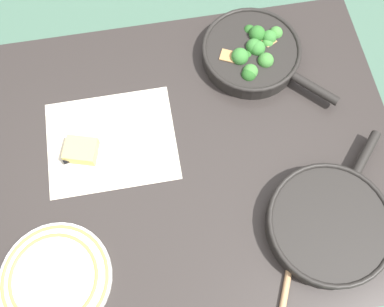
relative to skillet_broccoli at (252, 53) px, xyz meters
The scene contains 9 objects.
ground_plane 0.83m from the skillet_broccoli, 129.26° to the right, with size 14.00×14.00×0.00m, color #476B56.
dining_table_red 0.35m from the skillet_broccoli, 129.26° to the right, with size 1.06×0.85×0.72m.
skillet_broccoli is the anchor object (origin of this frame).
skillet_eggs 0.49m from the skillet_broccoli, 81.61° to the right, with size 0.33×0.35×0.05m.
wooden_spoon 0.59m from the skillet_broccoli, 94.72° to the right, with size 0.18×0.35×0.02m.
parchment_sheet 0.45m from the skillet_broccoli, 156.13° to the right, with size 0.33×0.27×0.00m.
grater_knife 0.48m from the skillet_broccoli, 156.05° to the right, with size 0.27×0.09×0.02m.
cheese_block 0.52m from the skillet_broccoli, 157.29° to the right, with size 0.09×0.08×0.04m.
dinner_plate_stack 0.76m from the skillet_broccoli, 138.54° to the right, with size 0.26×0.26×0.03m.
Camera 1 is at (-0.07, -0.38, 1.74)m, focal length 40.00 mm.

